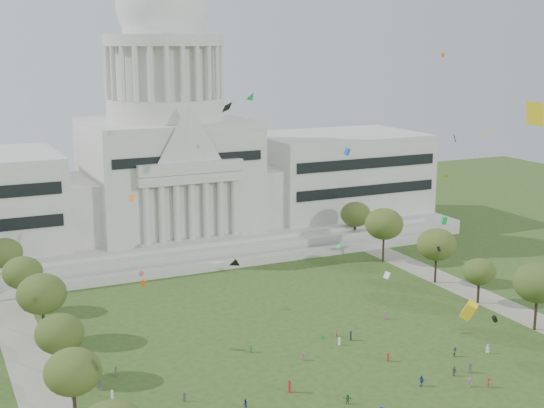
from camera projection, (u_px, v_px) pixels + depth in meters
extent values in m
cube|color=beige|center=(168.00, 233.00, 216.49)|extent=(160.00, 60.00, 4.00)
cube|color=beige|center=(209.00, 266.00, 187.49)|extent=(130.00, 3.00, 2.00)
cube|color=beige|center=(198.00, 253.00, 194.26)|extent=(140.00, 3.00, 5.00)
cube|color=beige|center=(338.00, 174.00, 235.73)|extent=(50.00, 34.00, 22.00)
cube|color=beige|center=(73.00, 209.00, 200.52)|extent=(12.00, 26.00, 16.00)
cube|color=beige|center=(258.00, 192.00, 222.96)|extent=(12.00, 26.00, 16.00)
cube|color=beige|center=(168.00, 178.00, 212.25)|extent=(44.00, 38.00, 28.00)
cube|color=beige|center=(191.00, 178.00, 193.88)|extent=(28.00, 3.00, 2.40)
cube|color=black|center=(367.00, 177.00, 220.09)|extent=(46.00, 0.40, 11.00)
cylinder|color=beige|center=(166.00, 109.00, 208.18)|extent=(32.00, 32.00, 6.00)
cylinder|color=beige|center=(165.00, 72.00, 206.08)|extent=(28.00, 28.00, 14.00)
cylinder|color=beige|center=(164.00, 40.00, 204.30)|extent=(32.40, 32.40, 3.00)
cylinder|color=beige|center=(163.00, 19.00, 203.15)|extent=(22.00, 22.00, 8.00)
ellipsoid|color=white|center=(163.00, 4.00, 202.31)|extent=(25.00, 25.00, 26.20)
cube|color=gray|center=(42.00, 394.00, 121.73)|extent=(8.00, 160.00, 0.04)
cube|color=gray|center=(505.00, 307.00, 161.62)|extent=(8.00, 160.00, 0.04)
cylinder|color=black|center=(75.00, 408.00, 111.16)|extent=(0.56, 0.56, 5.47)
ellipsoid|color=#3B501A|center=(73.00, 372.00, 109.94)|extent=(8.42, 8.42, 6.89)
cylinder|color=black|center=(535.00, 315.00, 148.26)|extent=(0.56, 0.56, 6.20)
ellipsoid|color=#33471B|center=(538.00, 283.00, 146.88)|extent=(9.55, 9.55, 7.82)
cylinder|color=black|center=(61.00, 365.00, 126.28)|extent=(0.56, 0.56, 5.27)
ellipsoid|color=#324816|center=(59.00, 334.00, 125.10)|extent=(8.12, 8.12, 6.65)
cylinder|color=black|center=(478.00, 293.00, 163.62)|extent=(0.56, 0.56, 4.56)
ellipsoid|color=#374B19|center=(480.00, 272.00, 162.60)|extent=(7.01, 7.01, 5.74)
cylinder|color=black|center=(44.00, 326.00, 142.58)|extent=(0.56, 0.56, 6.03)
ellipsoid|color=#354919|center=(42.00, 294.00, 141.23)|extent=(9.29, 9.29, 7.60)
cylinder|color=black|center=(435.00, 270.00, 177.39)|extent=(0.56, 0.56, 5.97)
ellipsoid|color=#40511E|center=(437.00, 244.00, 176.06)|extent=(9.19, 9.19, 7.52)
cylinder|color=black|center=(24.00, 299.00, 158.62)|extent=(0.56, 0.56, 5.41)
ellipsoid|color=#374A1B|center=(23.00, 273.00, 157.42)|extent=(8.33, 8.33, 6.81)
cylinder|color=black|center=(383.00, 249.00, 194.65)|extent=(0.56, 0.56, 6.37)
ellipsoid|color=#394C19|center=(384.00, 224.00, 193.23)|extent=(9.82, 9.82, 8.03)
cylinder|color=black|center=(6.00, 276.00, 173.99)|extent=(0.56, 0.56, 5.32)
ellipsoid|color=#394D1B|center=(5.00, 253.00, 172.81)|extent=(8.19, 8.19, 6.70)
cylinder|color=black|center=(355.00, 234.00, 211.65)|extent=(0.56, 0.56, 5.47)
ellipsoid|color=#3C4E1B|center=(356.00, 214.00, 210.43)|extent=(8.42, 8.42, 6.89)
imported|color=silver|center=(488.00, 349.00, 137.42)|extent=(0.95, 0.99, 1.70)
imported|color=#4C4C51|center=(455.00, 352.00, 135.97)|extent=(0.93, 0.66, 1.77)
imported|color=#994C8C|center=(470.00, 382.00, 124.04)|extent=(0.93, 1.13, 1.56)
imported|color=navy|center=(421.00, 381.00, 124.28)|extent=(0.78, 1.20, 1.89)
imported|color=#33723F|center=(348.00, 399.00, 118.24)|extent=(1.58, 1.32, 1.62)
imported|color=navy|center=(245.00, 404.00, 116.62)|extent=(0.83, 0.57, 1.59)
imported|color=#B21E1E|center=(489.00, 383.00, 123.87)|extent=(1.01, 1.22, 1.68)
imported|color=#4C4C51|center=(454.00, 371.00, 128.04)|extent=(0.89, 1.15, 1.74)
cube|color=#994C8C|center=(385.00, 315.00, 154.41)|extent=(0.51, 0.49, 1.65)
cube|color=#4C4C51|center=(116.00, 372.00, 127.94)|extent=(0.31, 0.48, 1.75)
cube|color=#33723F|center=(251.00, 349.00, 137.89)|extent=(0.43, 0.45, 1.45)
cube|color=#4C4C51|center=(100.00, 385.00, 122.80)|extent=(0.55, 0.56, 1.83)
cube|color=olive|center=(336.00, 333.00, 145.11)|extent=(0.40, 0.25, 1.50)
cube|color=#26262B|center=(351.00, 336.00, 143.45)|extent=(0.44, 0.55, 1.81)
cube|color=#4C4C51|center=(470.00, 368.00, 129.30)|extent=(0.51, 0.55, 1.78)
cube|color=#994C8C|center=(303.00, 356.00, 134.46)|extent=(0.39, 0.45, 1.46)
cube|color=#B21E1E|center=(289.00, 387.00, 122.13)|extent=(0.41, 0.56, 1.91)
cube|color=#B21E1E|center=(388.00, 357.00, 134.06)|extent=(0.37, 0.47, 1.54)
cube|color=silver|center=(339.00, 341.00, 141.19)|extent=(0.39, 0.47, 1.52)
cube|color=#4C4C51|center=(184.00, 397.00, 119.06)|extent=(0.48, 0.42, 1.55)
cube|color=silver|center=(112.00, 396.00, 119.12)|extent=(0.32, 0.49, 1.80)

